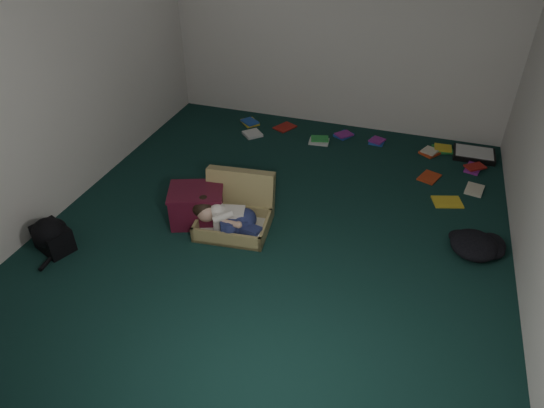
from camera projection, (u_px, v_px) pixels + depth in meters
The scene contains 11 objects.
floor at pixel (277, 227), 4.38m from camera, with size 4.50×4.50×0.00m, color #10302B.
wall_back at pixel (340, 16), 5.38m from camera, with size 4.50×4.50×0.00m, color silver.
wall_front at pixel (103, 299), 1.89m from camera, with size 4.50×4.50×0.00m, color silver.
wall_left at pixel (56, 62), 4.15m from camera, with size 4.50×4.50×0.00m, color silver.
suitcase at pixel (236, 211), 4.35m from camera, with size 0.69×0.67×0.46m.
person at pixel (226, 217), 4.21m from camera, with size 0.69×0.33×0.28m.
maroon_bin at pixel (197, 205), 4.37m from camera, with size 0.58×0.52×0.33m.
backpack at pixel (53, 238), 4.07m from camera, with size 0.40×0.32×0.24m, color black, non-canonical shape.
clothing_pile at pixel (477, 239), 4.13m from camera, with size 0.46×0.37×0.15m, color black, non-canonical shape.
paper_tray at pixel (474, 154), 5.42m from camera, with size 0.44×0.33×0.06m.
book_scatter at pixel (379, 152), 5.50m from camera, with size 2.93×1.34×0.02m.
Camera 1 is at (1.04, -3.31, 2.69)m, focal length 32.00 mm.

